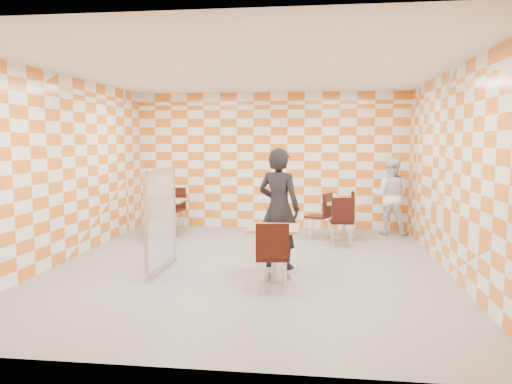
# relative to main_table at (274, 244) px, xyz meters

# --- Properties ---
(room_shell) EXTENTS (7.00, 7.00, 7.00)m
(room_shell) POSITION_rel_main_table_xyz_m (-0.46, 1.18, 0.99)
(room_shell) COLOR gray
(room_shell) RESTS_ON ground
(main_table) EXTENTS (0.70, 0.70, 0.75)m
(main_table) POSITION_rel_main_table_xyz_m (0.00, 0.00, 0.00)
(main_table) COLOR tan
(main_table) RESTS_ON ground
(second_table) EXTENTS (0.70, 0.70, 0.75)m
(second_table) POSITION_rel_main_table_xyz_m (1.12, 3.03, 0.00)
(second_table) COLOR tan
(second_table) RESTS_ON ground
(empty_table) EXTENTS (0.70, 0.70, 0.75)m
(empty_table) POSITION_rel_main_table_xyz_m (-2.45, 2.87, 0.00)
(empty_table) COLOR tan
(empty_table) RESTS_ON ground
(chair_main_front) EXTENTS (0.47, 0.48, 0.92)m
(chair_main_front) POSITION_rel_main_table_xyz_m (0.03, -0.66, 0.04)
(chair_main_front) COLOR black
(chair_main_front) RESTS_ON ground
(chair_second_front) EXTENTS (0.45, 0.46, 0.92)m
(chair_second_front) POSITION_rel_main_table_xyz_m (1.04, 2.30, 0.04)
(chair_second_front) COLOR black
(chair_second_front) RESTS_ON ground
(chair_second_side) EXTENTS (0.56, 0.56, 0.92)m
(chair_second_side) POSITION_rel_main_table_xyz_m (0.69, 2.94, 0.04)
(chair_second_side) COLOR black
(chair_second_side) RESTS_ON ground
(chair_empty_near) EXTENTS (0.55, 0.55, 0.92)m
(chair_empty_near) POSITION_rel_main_table_xyz_m (-2.50, 2.29, 0.04)
(chair_empty_near) COLOR black
(chair_empty_near) RESTS_ON ground
(chair_empty_far) EXTENTS (0.50, 0.51, 0.92)m
(chair_empty_far) POSITION_rel_main_table_xyz_m (-2.49, 3.59, 0.04)
(chair_empty_far) COLOR black
(chair_empty_far) RESTS_ON ground
(partition) EXTENTS (0.08, 1.38, 1.55)m
(partition) POSITION_rel_main_table_xyz_m (-1.72, 0.24, 0.28)
(partition) COLOR white
(partition) RESTS_ON ground
(man_dark) EXTENTS (0.79, 0.65, 1.84)m
(man_dark) POSITION_rel_main_table_xyz_m (0.01, 0.66, 0.41)
(man_dark) COLOR black
(man_dark) RESTS_ON ground
(man_white) EXTENTS (0.89, 0.75, 1.61)m
(man_white) POSITION_rel_main_table_xyz_m (2.09, 3.68, 0.30)
(man_white) COLOR white
(man_white) RESTS_ON ground
(pizza_on_foil) EXTENTS (0.40, 0.40, 0.04)m
(pizza_on_foil) POSITION_rel_main_table_xyz_m (-0.00, -0.02, 0.26)
(pizza_on_foil) COLOR silver
(pizza_on_foil) RESTS_ON main_table
(sport_bottle) EXTENTS (0.06, 0.06, 0.20)m
(sport_bottle) POSITION_rel_main_table_xyz_m (0.92, 3.10, 0.33)
(sport_bottle) COLOR white
(sport_bottle) RESTS_ON second_table
(soda_bottle) EXTENTS (0.07, 0.07, 0.23)m
(soda_bottle) POSITION_rel_main_table_xyz_m (1.28, 3.03, 0.34)
(soda_bottle) COLOR black
(soda_bottle) RESTS_ON second_table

